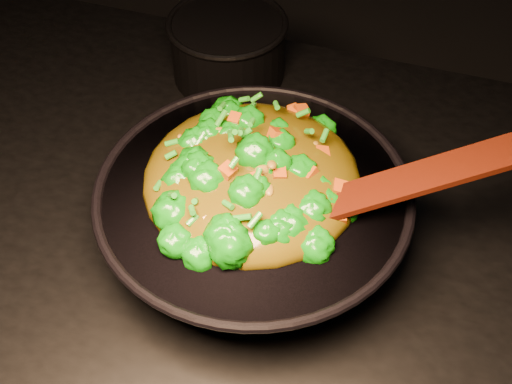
% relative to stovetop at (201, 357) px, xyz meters
% --- Properties ---
extents(stovetop, '(1.20, 0.90, 0.90)m').
position_rel_stovetop_xyz_m(stovetop, '(0.00, 0.00, 0.00)').
color(stovetop, black).
rests_on(stovetop, ground).
extents(wok, '(0.43, 0.43, 0.11)m').
position_rel_stovetop_xyz_m(wok, '(0.12, -0.02, 0.50)').
color(wok, black).
rests_on(wok, stovetop).
extents(stir_fry, '(0.35, 0.35, 0.10)m').
position_rel_stovetop_xyz_m(stir_fry, '(0.11, -0.01, 0.61)').
color(stir_fry, '#0F7D08').
rests_on(stir_fry, wok).
extents(spatula, '(0.28, 0.15, 0.12)m').
position_rel_stovetop_xyz_m(spatula, '(0.28, -0.01, 0.61)').
color(spatula, '#361806').
rests_on(spatula, wok).
extents(back_pot, '(0.21, 0.21, 0.11)m').
position_rel_stovetop_xyz_m(back_pot, '(-0.04, 0.32, 0.51)').
color(back_pot, black).
rests_on(back_pot, stovetop).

